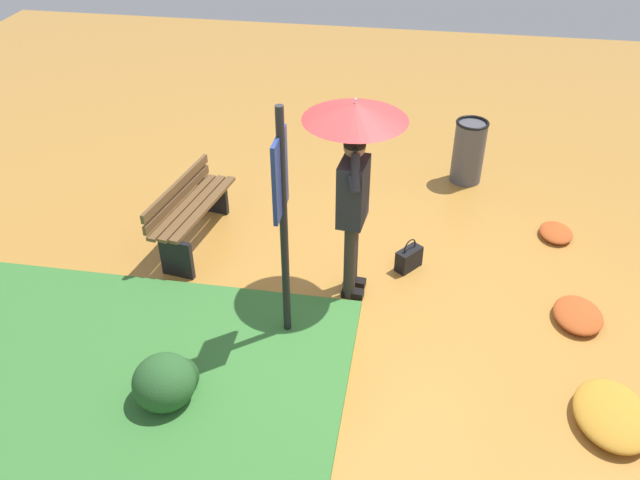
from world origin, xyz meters
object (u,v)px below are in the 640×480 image
at_px(park_bench, 191,211).
at_px(trash_bin, 469,151).
at_px(person_with_umbrella, 354,152).
at_px(handbag, 409,258).
at_px(info_sign_post, 282,202).

bearing_deg(park_bench, trash_bin, -57.72).
relative_size(person_with_umbrella, trash_bin, 2.45).
bearing_deg(handbag, person_with_umbrella, 124.94).
xyz_separation_m(person_with_umbrella, handbag, (0.40, -0.58, -1.42)).
xyz_separation_m(park_bench, trash_bin, (1.93, -3.05, 0.02)).
bearing_deg(info_sign_post, person_with_umbrella, -32.52).
relative_size(park_bench, trash_bin, 1.68).
bearing_deg(park_bench, handbag, -92.54).
relative_size(info_sign_post, park_bench, 1.65).
distance_m(park_bench, trash_bin, 3.61).
distance_m(info_sign_post, trash_bin, 3.79).
distance_m(person_with_umbrella, info_sign_post, 0.94).
height_order(park_bench, trash_bin, trash_bin).
bearing_deg(person_with_umbrella, park_bench, 74.51).
bearing_deg(trash_bin, person_with_umbrella, 153.74).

